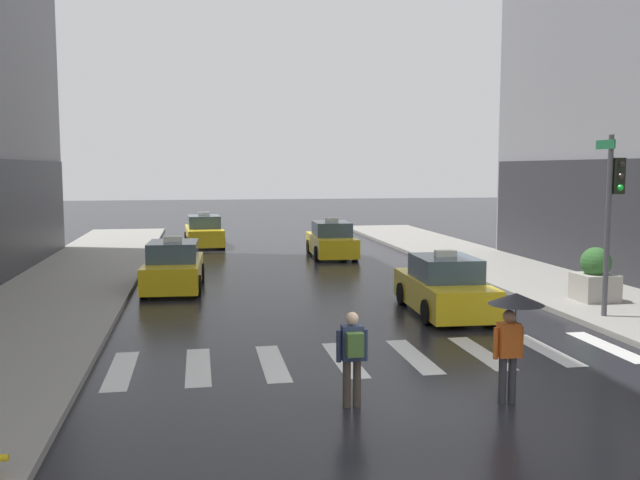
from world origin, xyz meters
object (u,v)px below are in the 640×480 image
object	(u,v)px
pedestrian_with_umbrella	(513,317)
pedestrian_with_backpack	(352,352)
planter_near_corner	(595,277)
taxi_lead	(444,288)
taxi_second	(174,268)
traffic_light_pole	(612,200)
taxi_third	(331,241)
taxi_fourth	(204,232)

from	to	relation	value
pedestrian_with_umbrella	pedestrian_with_backpack	size ratio (longest dim) A/B	1.18
pedestrian_with_umbrella	planter_near_corner	size ratio (longest dim) A/B	1.21
taxi_lead	taxi_second	distance (m)	9.33
pedestrian_with_backpack	planter_near_corner	world-z (taller)	planter_near_corner
traffic_light_pole	taxi_third	xyz separation A→B (m)	(-4.71, 14.60, -2.53)
traffic_light_pole	taxi_lead	world-z (taller)	traffic_light_pole
taxi_second	taxi_fourth	xyz separation A→B (m)	(1.13, 12.92, 0.00)
taxi_second	pedestrian_with_backpack	size ratio (longest dim) A/B	2.79
pedestrian_with_backpack	traffic_light_pole	bearing A→B (deg)	33.11
taxi_lead	pedestrian_with_backpack	xyz separation A→B (m)	(-4.24, -7.10, 0.25)
taxi_second	taxi_third	size ratio (longest dim) A/B	1.01
taxi_second	traffic_light_pole	bearing A→B (deg)	-31.47
pedestrian_with_backpack	planter_near_corner	xyz separation A→B (m)	(9.05, 7.36, -0.10)
traffic_light_pole	taxi_fourth	size ratio (longest dim) A/B	1.04
traffic_light_pole	taxi_third	distance (m)	15.55
pedestrian_with_backpack	planter_near_corner	size ratio (longest dim) A/B	1.03
pedestrian_with_backpack	planter_near_corner	distance (m)	11.67
traffic_light_pole	taxi_fourth	world-z (taller)	traffic_light_pole
taxi_third	planter_near_corner	distance (m)	13.77
taxi_lead	taxi_third	bearing A→B (deg)	93.36
taxi_second	taxi_fourth	world-z (taller)	same
pedestrian_with_backpack	taxi_lead	bearing A→B (deg)	59.14
taxi_third	planter_near_corner	size ratio (longest dim) A/B	2.86
traffic_light_pole	pedestrian_with_backpack	distance (m)	10.05
taxi_third	planter_near_corner	world-z (taller)	taxi_third
traffic_light_pole	planter_near_corner	distance (m)	3.23
pedestrian_with_umbrella	pedestrian_with_backpack	bearing A→B (deg)	174.90
taxi_lead	pedestrian_with_umbrella	bearing A→B (deg)	-101.20
taxi_second	planter_near_corner	distance (m)	13.46
pedestrian_with_umbrella	taxi_second	bearing A→B (deg)	115.99
traffic_light_pole	pedestrian_with_umbrella	world-z (taller)	traffic_light_pole
taxi_lead	pedestrian_with_backpack	distance (m)	8.27
taxi_lead	taxi_fourth	distance (m)	19.39
traffic_light_pole	taxi_lead	distance (m)	5.01
taxi_lead	pedestrian_with_umbrella	xyz separation A→B (m)	(-1.45, -7.35, 0.79)
taxi_second	taxi_third	xyz separation A→B (m)	(6.89, 7.50, 0.00)
taxi_third	pedestrian_with_umbrella	distance (m)	20.22
taxi_lead	taxi_second	xyz separation A→B (m)	(-7.65, 5.35, 0.00)
taxi_second	pedestrian_with_backpack	world-z (taller)	taxi_second
traffic_light_pole	taxi_lead	xyz separation A→B (m)	(-3.96, 1.75, -2.53)
taxi_second	taxi_fourth	size ratio (longest dim) A/B	1.00
taxi_third	taxi_second	bearing A→B (deg)	-132.60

